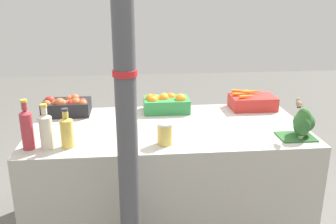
{
  "coord_description": "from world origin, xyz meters",
  "views": [
    {
      "loc": [
        -0.23,
        -2.37,
        1.65
      ],
      "look_at": [
        0.0,
        0.0,
        0.86
      ],
      "focal_mm": 40.0,
      "sensor_mm": 36.0,
      "label": 1
    }
  ],
  "objects": [
    {
      "name": "orange_crate",
      "position": [
        0.0,
        0.32,
        0.83
      ],
      "size": [
        0.34,
        0.22,
        0.15
      ],
      "color": "#2D8442",
      "rests_on": "market_table"
    },
    {
      "name": "ground_plane",
      "position": [
        0.0,
        0.0,
        0.0
      ],
      "size": [
        10.0,
        10.0,
        0.0
      ],
      "primitive_type": "plane",
      "color": "#605E59"
    },
    {
      "name": "juice_bottle_golden",
      "position": [
        -0.62,
        -0.3,
        0.86
      ],
      "size": [
        0.08,
        0.08,
        0.24
      ],
      "color": "gold",
      "rests_on": "market_table"
    },
    {
      "name": "apple_crate",
      "position": [
        -0.72,
        0.31,
        0.82
      ],
      "size": [
        0.34,
        0.22,
        0.14
      ],
      "color": "black",
      "rests_on": "market_table"
    },
    {
      "name": "pickle_jar",
      "position": [
        -0.05,
        -0.31,
        0.83
      ],
      "size": [
        0.1,
        0.1,
        0.14
      ],
      "color": "#DBBC56",
      "rests_on": "market_table"
    },
    {
      "name": "support_pole",
      "position": [
        -0.26,
        -0.66,
        1.16
      ],
      "size": [
        0.12,
        0.12,
        2.32
      ],
      "color": "#4C4C51",
      "rests_on": "ground_plane"
    },
    {
      "name": "sparrow_bird",
      "position": [
        0.78,
        -0.27,
        0.98
      ],
      "size": [
        0.05,
        0.13,
        0.05
      ],
      "rotation": [
        0.0,
        0.0,
        1.32
      ],
      "color": "#4C3D2D",
      "rests_on": "broccoli_pile"
    },
    {
      "name": "broccoli_pile",
      "position": [
        0.82,
        -0.28,
        0.85
      ],
      "size": [
        0.23,
        0.19,
        0.19
      ],
      "color": "#2D602D",
      "rests_on": "market_table"
    },
    {
      "name": "market_table",
      "position": [
        0.0,
        0.0,
        0.38
      ],
      "size": [
        1.84,
        0.91,
        0.76
      ],
      "primitive_type": "cube",
      "color": "#B7B2A8",
      "rests_on": "ground_plane"
    },
    {
      "name": "carrot_crate",
      "position": [
        0.68,
        0.32,
        0.81
      ],
      "size": [
        0.34,
        0.22,
        0.14
      ],
      "color": "red",
      "rests_on": "market_table"
    },
    {
      "name": "juice_bottle_cloudy",
      "position": [
        -0.74,
        -0.3,
        0.87
      ],
      "size": [
        0.08,
        0.08,
        0.27
      ],
      "color": "beige",
      "rests_on": "market_table"
    },
    {
      "name": "juice_bottle_ruby",
      "position": [
        -0.84,
        -0.3,
        0.88
      ],
      "size": [
        0.07,
        0.07,
        0.3
      ],
      "color": "#B2333D",
      "rests_on": "market_table"
    }
  ]
}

